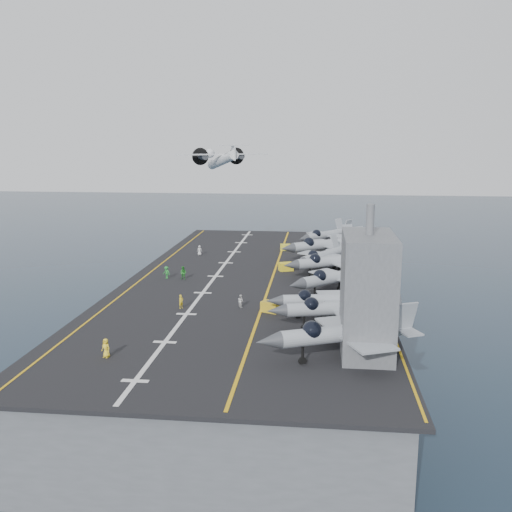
# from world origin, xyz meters

# --- Properties ---
(ground) EXTENTS (500.00, 500.00, 0.00)m
(ground) POSITION_xyz_m (0.00, 0.00, 0.00)
(ground) COLOR #142135
(ground) RESTS_ON ground
(hull) EXTENTS (36.00, 90.00, 10.00)m
(hull) POSITION_xyz_m (0.00, 0.00, 5.00)
(hull) COLOR #56595E
(hull) RESTS_ON ground
(flight_deck) EXTENTS (38.00, 92.00, 0.40)m
(flight_deck) POSITION_xyz_m (0.00, 0.00, 10.20)
(flight_deck) COLOR black
(flight_deck) RESTS_ON hull
(foul_line) EXTENTS (0.35, 90.00, 0.02)m
(foul_line) POSITION_xyz_m (3.00, 0.00, 10.42)
(foul_line) COLOR gold
(foul_line) RESTS_ON flight_deck
(landing_centerline) EXTENTS (0.50, 90.00, 0.02)m
(landing_centerline) POSITION_xyz_m (-6.00, 0.00, 10.42)
(landing_centerline) COLOR silver
(landing_centerline) RESTS_ON flight_deck
(deck_edge_port) EXTENTS (0.25, 90.00, 0.02)m
(deck_edge_port) POSITION_xyz_m (-17.00, 0.00, 10.42)
(deck_edge_port) COLOR gold
(deck_edge_port) RESTS_ON flight_deck
(deck_edge_stbd) EXTENTS (0.25, 90.00, 0.02)m
(deck_edge_stbd) POSITION_xyz_m (18.50, 0.00, 10.42)
(deck_edge_stbd) COLOR gold
(deck_edge_stbd) RESTS_ON flight_deck
(island_superstructure) EXTENTS (5.00, 10.00, 15.00)m
(island_superstructure) POSITION_xyz_m (15.00, -30.00, 17.90)
(island_superstructure) COLOR #56595E
(island_superstructure) RESTS_ON flight_deck
(fighter_jet_0) EXTENTS (19.18, 16.39, 5.63)m
(fighter_jet_0) POSITION_xyz_m (12.87, -32.52, 13.21)
(fighter_jet_0) COLOR gray
(fighter_jet_0) RESTS_ON flight_deck
(fighter_jet_1) EXTENTS (16.55, 12.98, 5.08)m
(fighter_jet_1) POSITION_xyz_m (12.54, -23.38, 12.94)
(fighter_jet_1) COLOR gray
(fighter_jet_1) RESTS_ON flight_deck
(fighter_jet_2) EXTENTS (14.91, 11.28, 4.70)m
(fighter_jet_2) POSITION_xyz_m (11.48, -19.33, 12.75)
(fighter_jet_2) COLOR #9CA5AD
(fighter_jet_2) RESTS_ON flight_deck
(fighter_jet_3) EXTENTS (18.19, 17.86, 5.32)m
(fighter_jet_3) POSITION_xyz_m (12.81, -8.62, 13.06)
(fighter_jet_3) COLOR gray
(fighter_jet_3) RESTS_ON flight_deck
(fighter_jet_4) EXTENTS (18.30, 16.19, 5.31)m
(fighter_jet_4) POSITION_xyz_m (12.57, 1.71, 13.06)
(fighter_jet_4) COLOR gray
(fighter_jet_4) RESTS_ON flight_deck
(fighter_jet_5) EXTENTS (15.71, 17.12, 4.95)m
(fighter_jet_5) POSITION_xyz_m (10.96, 7.01, 12.87)
(fighter_jet_5) COLOR #9EA8B0
(fighter_jet_5) RESTS_ON flight_deck
(fighter_jet_6) EXTENTS (19.73, 18.32, 5.70)m
(fighter_jet_6) POSITION_xyz_m (11.35, 15.30, 13.25)
(fighter_jet_6) COLOR #8F969D
(fighter_jet_6) RESTS_ON flight_deck
(fighter_jet_7) EXTENTS (16.80, 17.36, 5.05)m
(fighter_jet_7) POSITION_xyz_m (11.74, 27.94, 12.92)
(fighter_jet_7) COLOR gray
(fighter_jet_7) RESTS_ON flight_deck
(tow_cart_a) EXTENTS (2.61, 2.21, 1.33)m
(tow_cart_a) POSITION_xyz_m (4.27, -17.84, 11.07)
(tow_cart_a) COLOR gold
(tow_cart_a) RESTS_ON flight_deck
(tow_cart_b) EXTENTS (2.61, 2.19, 1.34)m
(tow_cart_b) POSITION_xyz_m (4.83, 5.27, 11.07)
(tow_cart_b) COLOR yellow
(tow_cart_b) RESTS_ON flight_deck
(tow_cart_c) EXTENTS (2.06, 1.43, 1.18)m
(tow_cart_c) POSITION_xyz_m (3.66, 22.99, 10.99)
(tow_cart_c) COLOR gold
(tow_cart_c) RESTS_ON flight_deck
(crew_0) EXTENTS (1.37, 1.15, 1.94)m
(crew_0) POSITION_xyz_m (-10.63, -34.80, 11.37)
(crew_0) COLOR yellow
(crew_0) RESTS_ON flight_deck
(crew_1) EXTENTS (1.23, 1.30, 1.80)m
(crew_1) POSITION_xyz_m (-7.23, -17.63, 11.30)
(crew_1) COLOR yellow
(crew_1) RESTS_ON flight_deck
(crew_2) EXTENTS (1.39, 1.09, 2.06)m
(crew_2) POSITION_xyz_m (-10.53, -2.57, 11.43)
(crew_2) COLOR #28902C
(crew_2) RESTS_ON flight_deck
(crew_3) EXTENTS (1.37, 1.17, 1.93)m
(crew_3) POSITION_xyz_m (-13.28, -2.21, 11.36)
(crew_3) COLOR #238C31
(crew_3) RESTS_ON flight_deck
(crew_5) EXTENTS (1.20, 0.88, 1.84)m
(crew_5) POSITION_xyz_m (-11.95, 16.25, 11.32)
(crew_5) COLOR silver
(crew_5) RESTS_ON flight_deck
(crew_7) EXTENTS (1.17, 1.20, 1.68)m
(crew_7) POSITION_xyz_m (0.27, -16.29, 11.24)
(crew_7) COLOR silver
(crew_7) RESTS_ON flight_deck
(transport_plane) EXTENTS (29.60, 27.01, 5.79)m
(transport_plane) POSITION_xyz_m (-14.86, 59.88, 26.42)
(transport_plane) COLOR silver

